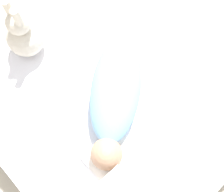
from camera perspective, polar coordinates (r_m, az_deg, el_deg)
name	(u,v)px	position (r m, az deg, el deg)	size (l,w,h in m)	color
ground_plane	(109,117)	(1.52, -0.64, -3.90)	(12.00, 12.00, 0.00)	#B2A893
bed_mattress	(108,112)	(1.43, -0.68, -2.93)	(1.10, 0.98, 0.18)	white
burp_cloth	(112,156)	(1.28, 0.09, -10.92)	(0.17, 0.20, 0.02)	white
swaddled_baby	(115,96)	(1.28, 0.54, 0.08)	(0.47, 0.53, 0.14)	#7FB7E5
bunny_plush	(24,35)	(1.41, -15.79, 10.77)	(0.17, 0.17, 0.31)	beige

